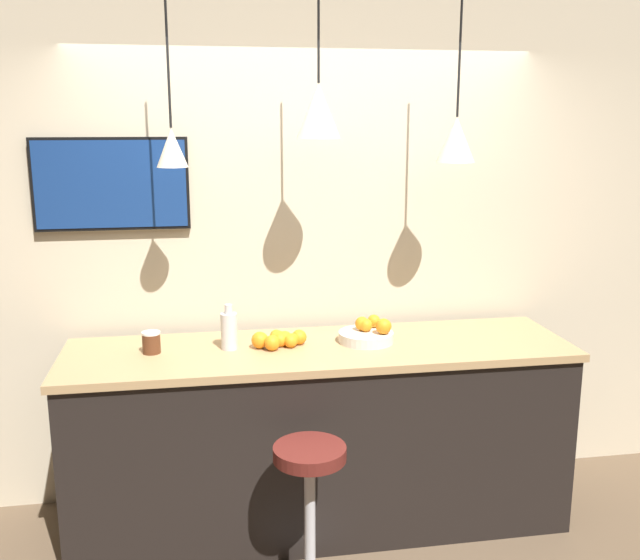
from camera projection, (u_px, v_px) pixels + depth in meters
name	position (u px, v px, depth m)	size (l,w,h in m)	color
back_wall	(306.00, 243.00, 4.01)	(8.00, 0.06, 2.90)	beige
service_counter	(320.00, 436.00, 3.77)	(2.60, 0.71, 0.99)	black
bar_stool	(310.00, 498.00, 3.17)	(0.37, 0.37, 0.73)	#B7B7BC
fruit_bowl	(368.00, 333.00, 3.73)	(0.29, 0.29, 0.14)	beige
orange_pile	(280.00, 339.00, 3.66)	(0.29, 0.20, 0.09)	orange
juice_bottle	(229.00, 330.00, 3.60)	(0.08, 0.08, 0.23)	silver
spread_jar	(151.00, 342.00, 3.54)	(0.09, 0.09, 0.11)	#562D19
pendant_lamp_left	(172.00, 146.00, 3.36)	(0.15, 0.15, 0.89)	black
pendant_lamp_middle	(319.00, 111.00, 3.44)	(0.21, 0.21, 0.76)	black
pendant_lamp_right	(456.00, 139.00, 3.58)	(0.20, 0.20, 0.88)	black
mounted_tv	(111.00, 184.00, 3.71)	(0.80, 0.04, 0.48)	black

